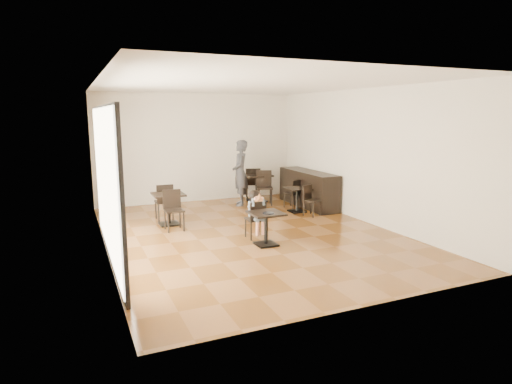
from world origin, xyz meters
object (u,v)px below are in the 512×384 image
child_table (266,229)px  chair_back_b (264,188)px  child_chair (255,219)px  chair_left_b (174,211)px  cafe_table_left (169,209)px  adult_patron (240,173)px  chair_mid_a (292,194)px  cafe_table_back (257,188)px  chair_mid_b (312,201)px  child (255,215)px  cafe_table_mid (297,200)px  chair_back_a (253,184)px  chair_left_a (164,202)px

child_table → chair_back_b: size_ratio=0.68×
child_chair → chair_back_b: bearing=-118.1°
chair_left_b → cafe_table_left: bearing=89.7°
adult_patron → chair_mid_a: 1.59m
cafe_table_back → chair_left_b: chair_left_b is taller
child_table → chair_back_b: bearing=65.7°
adult_patron → chair_back_b: size_ratio=1.90×
chair_mid_b → chair_back_b: bearing=84.4°
child_chair → cafe_table_back: cafe_table_back is taller
chair_back_b → cafe_table_left: bearing=-139.4°
chair_back_b → child_table: bearing=-94.6°
chair_mid_b → chair_left_b: bearing=156.4°
cafe_table_left → child: bearing=-52.1°
child → cafe_table_back: size_ratio=1.24×
adult_patron → cafe_table_back: 0.89m
cafe_table_left → cafe_table_mid: bearing=-0.4°
child → chair_mid_b: (2.15, 1.26, -0.12)m
cafe_table_back → chair_mid_b: bearing=-76.4°
chair_mid_b → cafe_table_left: bearing=147.7°
cafe_table_left → chair_left_b: size_ratio=0.83×
cafe_table_back → chair_mid_a: size_ratio=1.04×
child_table → chair_mid_b: size_ratio=0.85×
cafe_table_mid → cafe_table_left: size_ratio=0.87×
chair_mid_a → chair_left_b: bearing=-6.5°
child_table → chair_mid_b: (2.15, 1.81, 0.06)m
child_chair → chair_back_a: bearing=-112.5°
chair_left_b → chair_back_b: (3.03, 1.71, 0.04)m
child_chair → cafe_table_mid: child_chair is taller
chair_mid_a → chair_left_b: (-3.58, -1.08, 0.06)m
child → chair_left_b: bearing=138.0°
child_table → chair_back_a: (1.60, 4.41, 0.16)m
adult_patron → cafe_table_left: bearing=-39.7°
cafe_table_left → chair_mid_a: 3.62m
cafe_table_left → chair_back_a: (3.03, 2.03, 0.11)m
child_chair → child_table: bearing=90.0°
chair_mid_b → chair_back_a: chair_back_a is taller
child_chair → chair_mid_a: (2.15, 2.36, -0.01)m
chair_back_a → child_chair: bearing=87.2°
child_chair → chair_back_b: chair_back_b is taller
adult_patron → chair_mid_a: adult_patron is taller
chair_mid_a → chair_mid_b: (0.00, -1.10, 0.00)m
child_chair → chair_left_a: 2.78m
chair_back_a → child: bearing=87.2°
chair_mid_a → chair_left_b: 3.74m
child → chair_back_b: size_ratio=1.03×
chair_left_a → chair_back_b: (3.03, 0.61, 0.04)m
chair_back_b → cafe_table_back: bearing=109.7°
child_chair → adult_patron: bearing=-106.3°
child_chair → chair_back_b: (1.60, 3.00, 0.09)m
chair_mid_a → chair_left_a: 3.58m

